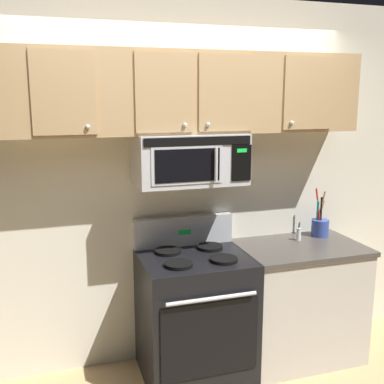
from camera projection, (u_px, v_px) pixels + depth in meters
The scene contains 7 objects.
back_wall at pixel (180, 184), 3.54m from camera, with size 5.20×0.10×2.70m, color silver.
stove_range at pixel (195, 314), 3.38m from camera, with size 0.76×0.69×1.12m.
over_range_microwave at pixel (190, 159), 3.26m from camera, with size 0.76×0.43×0.35m.
upper_cabinets at pixel (188, 93), 3.20m from camera, with size 2.50×0.36×0.55m.
counter_segment at pixel (298, 301), 3.63m from camera, with size 0.93×0.65×0.90m.
utensil_crock_blue at pixel (320, 226), 3.76m from camera, with size 0.14×0.14×0.39m.
salt_shaker at pixel (299, 234), 3.65m from camera, with size 0.04×0.04×0.10m.
Camera 1 is at (-0.96, -2.55, 2.01)m, focal length 43.98 mm.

